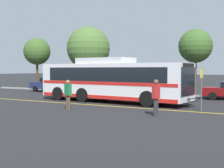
{
  "coord_description": "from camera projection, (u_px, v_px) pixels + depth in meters",
  "views": [
    {
      "loc": [
        11.49,
        -19.32,
        2.33
      ],
      "look_at": [
        0.62,
        -0.28,
        1.27
      ],
      "focal_mm": 50.0,
      "sensor_mm": 36.0,
      "label": 1
    }
  ],
  "objects": [
    {
      "name": "ground_plane",
      "position": [
        106.0,
        101.0,
        22.56
      ],
      "size": [
        220.0,
        220.0,
        0.0
      ],
      "primitive_type": "plane",
      "color": "#262628"
    },
    {
      "name": "transit_bus",
      "position": [
        112.0,
        80.0,
        21.94
      ],
      "size": [
        11.56,
        3.42,
        3.12
      ],
      "rotation": [
        0.0,
        0.0,
        -1.65
      ],
      "color": "silver",
      "rests_on": "ground_plane"
    },
    {
      "name": "parked_car_2",
      "position": [
        165.0,
        88.0,
        25.88
      ],
      "size": [
        4.45,
        1.95,
        1.44
      ],
      "rotation": [
        0.0,
        0.0,
        -1.56
      ],
      "color": "navy",
      "rests_on": "ground_plane"
    },
    {
      "name": "tree_0",
      "position": [
        88.0,
        48.0,
        36.45
      ],
      "size": [
        5.05,
        5.05,
        7.28
      ],
      "color": "#513823",
      "rests_on": "ground_plane"
    },
    {
      "name": "pedestrian_0",
      "position": [
        156.0,
        95.0,
        15.38
      ],
      "size": [
        0.3,
        0.46,
        1.81
      ],
      "rotation": [
        0.0,
        0.0,
        4.5
      ],
      "color": "#2D2D33",
      "rests_on": "ground_plane"
    },
    {
      "name": "bus_stop_sign",
      "position": [
        201.0,
        83.0,
        17.27
      ],
      "size": [
        0.07,
        0.4,
        2.44
      ],
      "rotation": [
        0.0,
        0.0,
        -1.65
      ],
      "color": "#59595E",
      "rests_on": "ground_plane"
    },
    {
      "name": "pedestrian_1",
      "position": [
        68.0,
        93.0,
        17.8
      ],
      "size": [
        0.46,
        0.33,
        1.7
      ],
      "rotation": [
        0.0,
        0.0,
        6.01
      ],
      "color": "brown",
      "rests_on": "ground_plane"
    },
    {
      "name": "parked_car_0",
      "position": [
        51.0,
        84.0,
        31.89
      ],
      "size": [
        4.12,
        1.89,
        1.46
      ],
      "rotation": [
        0.0,
        0.0,
        1.57
      ],
      "color": "navy",
      "rests_on": "ground_plane"
    },
    {
      "name": "tree_2",
      "position": [
        195.0,
        46.0,
        28.28
      ],
      "size": [
        3.06,
        3.06,
        5.95
      ],
      "color": "#513823",
      "rests_on": "ground_plane"
    },
    {
      "name": "lane_strip_0",
      "position": [
        95.0,
        105.0,
        20.1
      ],
      "size": [
        31.1,
        0.2,
        0.01
      ],
      "primitive_type": "cube",
      "rotation": [
        0.0,
        0.0,
        1.57
      ],
      "color": "gold",
      "rests_on": "ground_plane"
    },
    {
      "name": "tree_1",
      "position": [
        37.0,
        52.0,
        37.17
      ],
      "size": [
        3.19,
        3.19,
        6.02
      ],
      "color": "#513823",
      "rests_on": "ground_plane"
    },
    {
      "name": "curb_strip",
      "position": [
        151.0,
        94.0,
        28.24
      ],
      "size": [
        39.1,
        0.36,
        0.15
      ],
      "primitive_type": "cube",
      "color": "#99999E",
      "rests_on": "ground_plane"
    },
    {
      "name": "parked_car_1",
      "position": [
        105.0,
        86.0,
        28.72
      ],
      "size": [
        4.8,
        2.12,
        1.43
      ],
      "rotation": [
        0.0,
        0.0,
        1.52
      ],
      "color": "#335B33",
      "rests_on": "ground_plane"
    }
  ]
}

